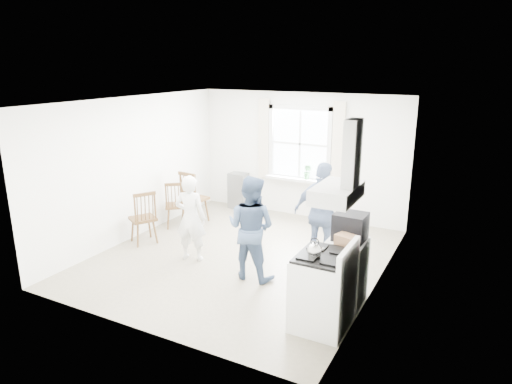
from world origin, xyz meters
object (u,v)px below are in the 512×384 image
(windsor_chair_a, at_px, (175,200))
(person_left, at_px, (191,218))
(person_right, at_px, (323,214))
(person_mid, at_px, (251,228))
(low_cabinet, at_px, (346,271))
(gas_stove, at_px, (323,290))
(stereo_stack, at_px, (350,227))
(windsor_chair_c, at_px, (144,212))
(windsor_chair_b, at_px, (190,192))

(windsor_chair_a, xyz_separation_m, person_left, (1.14, -1.08, 0.14))
(person_right, bearing_deg, person_mid, 52.30)
(low_cabinet, bearing_deg, gas_stove, -95.68)
(stereo_stack, height_order, person_right, person_right)
(windsor_chair_c, bearing_deg, person_mid, -6.42)
(gas_stove, bearing_deg, low_cabinet, 84.32)
(low_cabinet, relative_size, windsor_chair_c, 0.90)
(stereo_stack, distance_m, windsor_chair_b, 4.08)
(person_mid, xyz_separation_m, person_right, (0.79, 0.96, 0.05))
(windsor_chair_a, height_order, person_mid, person_mid)
(windsor_chair_a, bearing_deg, stereo_stack, -17.64)
(gas_stove, distance_m, stereo_stack, 0.96)
(gas_stove, height_order, windsor_chair_c, gas_stove)
(stereo_stack, xyz_separation_m, windsor_chair_c, (-3.80, 0.28, -0.48))
(person_left, relative_size, person_right, 0.86)
(stereo_stack, distance_m, person_left, 2.72)
(low_cabinet, height_order, stereo_stack, stereo_stack)
(windsor_chair_c, xyz_separation_m, person_mid, (2.29, -0.26, 0.19))
(stereo_stack, relative_size, person_right, 0.25)
(windsor_chair_a, height_order, person_right, person_right)
(low_cabinet, xyz_separation_m, person_right, (-0.70, 1.03, 0.39))
(low_cabinet, relative_size, stereo_stack, 2.15)
(person_left, xyz_separation_m, person_right, (1.97, 0.84, 0.12))
(low_cabinet, bearing_deg, windsor_chair_c, 175.02)
(stereo_stack, bearing_deg, windsor_chair_b, 156.96)
(person_mid, bearing_deg, gas_stove, 152.49)
(low_cabinet, bearing_deg, windsor_chair_a, 161.65)
(gas_stove, relative_size, windsor_chair_b, 1.03)
(person_mid, distance_m, person_right, 1.24)
(windsor_chair_b, xyz_separation_m, person_right, (3.02, -0.61, 0.18))
(gas_stove, bearing_deg, windsor_chair_b, 147.38)
(windsor_chair_b, distance_m, windsor_chair_c, 1.31)
(stereo_stack, height_order, windsor_chair_c, stereo_stack)
(person_mid, bearing_deg, low_cabinet, 178.20)
(low_cabinet, height_order, windsor_chair_c, windsor_chair_c)
(windsor_chair_b, height_order, windsor_chair_c, windsor_chair_b)
(low_cabinet, xyz_separation_m, windsor_chair_c, (-3.79, 0.33, 0.16))
(windsor_chair_a, relative_size, person_mid, 0.60)
(person_right, bearing_deg, person_left, 24.88)
(windsor_chair_c, height_order, person_mid, person_mid)
(windsor_chair_c, distance_m, person_left, 1.13)
(windsor_chair_c, bearing_deg, person_right, 12.81)
(person_mid, bearing_deg, person_right, -128.47)
(windsor_chair_a, distance_m, person_left, 1.58)
(windsor_chair_b, bearing_deg, low_cabinet, -23.74)
(gas_stove, height_order, windsor_chair_a, gas_stove)
(windsor_chair_a, height_order, windsor_chair_b, windsor_chair_b)
(windsor_chair_a, relative_size, person_left, 0.66)
(gas_stove, bearing_deg, windsor_chair_a, 152.32)
(windsor_chair_c, height_order, person_right, person_right)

